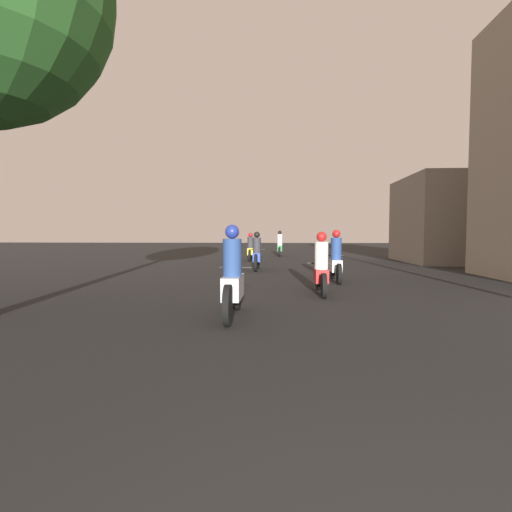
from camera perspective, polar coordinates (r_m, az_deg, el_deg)
The scene contains 7 objects.
motorcycle_silver at distance 6.90m, azimuth -3.34°, elevation -3.58°, with size 0.60×2.01×1.60m.
motorcycle_red at distance 9.70m, azimuth 9.28°, elevation -1.83°, with size 0.60×1.93×1.49m.
motorcycle_white at distance 12.27m, azimuth 11.32°, elevation -0.68°, with size 0.60×2.06×1.56m.
motorcycle_blue at distance 15.82m, azimuth 0.13°, elevation 0.21°, with size 0.60×2.16×1.52m.
motorcycle_yellow at distance 21.23m, azimuth -0.78°, elevation 0.95°, with size 0.60×2.01×1.49m.
motorcycle_green at distance 25.54m, azimuth 3.41°, elevation 1.46°, with size 0.60×2.02×1.63m.
building_right_far at distance 22.34m, azimuth 25.92°, elevation 4.67°, with size 4.45×5.68×4.27m.
Camera 1 is at (-0.65, -0.67, 1.46)m, focal length 28.00 mm.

